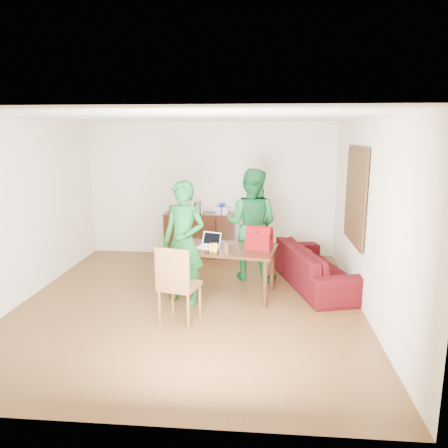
# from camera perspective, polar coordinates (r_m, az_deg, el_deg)

# --- Properties ---
(room) EXTENTS (5.20, 5.70, 2.90)m
(room) POSITION_cam_1_polar(r_m,az_deg,el_deg) (6.35, -4.40, 1.09)
(room) COLOR #472A11
(room) RESTS_ON ground
(table) EXTENTS (1.73, 1.15, 0.75)m
(table) POSITION_cam_1_polar(r_m,az_deg,el_deg) (6.76, -0.15, -3.86)
(table) COLOR black
(table) RESTS_ON ground
(chair) EXTENTS (0.58, 0.56, 1.06)m
(chair) POSITION_cam_1_polar(r_m,az_deg,el_deg) (5.95, -5.85, -9.74)
(chair) COLOR brown
(chair) RESTS_ON ground
(person_near) EXTENTS (0.77, 0.63, 1.82)m
(person_near) POSITION_cam_1_polar(r_m,az_deg,el_deg) (6.43, -5.28, -2.40)
(person_near) COLOR #12531F
(person_near) RESTS_ON ground
(person_far) EXTENTS (1.09, 0.95, 1.91)m
(person_far) POSITION_cam_1_polar(r_m,az_deg,el_deg) (7.44, 3.59, -0.07)
(person_far) COLOR #155F2A
(person_far) RESTS_ON ground
(laptop) EXTENTS (0.37, 0.31, 0.22)m
(laptop) POSITION_cam_1_polar(r_m,az_deg,el_deg) (6.72, -2.17, -2.76)
(laptop) COLOR white
(laptop) RESTS_ON table
(bananas) EXTENTS (0.17, 0.12, 0.06)m
(bananas) POSITION_cam_1_polar(r_m,az_deg,el_deg) (6.43, -1.37, -3.56)
(bananas) COLOR gold
(bananas) RESTS_ON table
(bottle) EXTENTS (0.07, 0.07, 0.19)m
(bottle) POSITION_cam_1_polar(r_m,az_deg,el_deg) (6.38, 0.31, -3.07)
(bottle) COLOR #513012
(bottle) RESTS_ON table
(red_bag) EXTENTS (0.43, 0.32, 0.28)m
(red_bag) POSITION_cam_1_polar(r_m,az_deg,el_deg) (6.64, 4.61, -2.11)
(red_bag) COLOR maroon
(red_bag) RESTS_ON table
(sofa) EXTENTS (1.42, 2.36, 0.65)m
(sofa) POSITION_cam_1_polar(r_m,az_deg,el_deg) (7.41, 11.90, -5.38)
(sofa) COLOR #410809
(sofa) RESTS_ON ground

